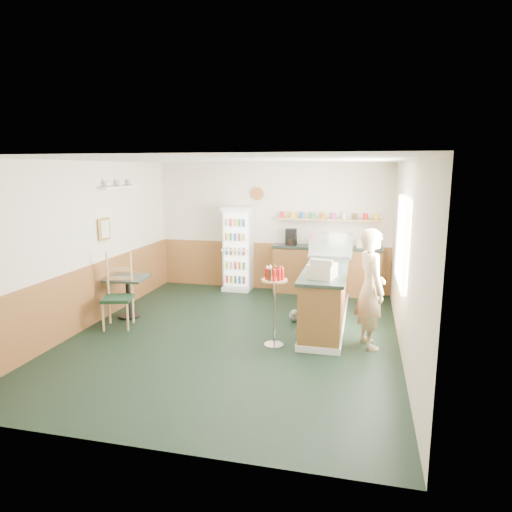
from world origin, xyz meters
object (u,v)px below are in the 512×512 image
(drinks_fridge, at_px, (238,249))
(cash_register, at_px, (322,271))
(display_case, at_px, (331,245))
(cafe_table, at_px, (128,289))
(cafe_chair, at_px, (120,288))
(condiment_stand, at_px, (274,293))
(shopkeeper, at_px, (371,289))

(drinks_fridge, xyz_separation_m, cash_register, (2.04, -2.73, 0.22))
(display_case, distance_m, cafe_table, 3.67)
(cash_register, distance_m, cafe_chair, 3.34)
(condiment_stand, xyz_separation_m, cafe_chair, (-2.65, 0.29, -0.17))
(cafe_table, xyz_separation_m, cafe_chair, (0.09, -0.41, 0.13))
(drinks_fridge, bearing_deg, cafe_table, -121.01)
(shopkeeper, relative_size, cafe_table, 2.40)
(cafe_chair, bearing_deg, drinks_fridge, 48.79)
(cafe_table, bearing_deg, condiment_stand, -14.36)
(cash_register, height_order, shopkeeper, shopkeeper)
(cafe_chair, bearing_deg, display_case, 9.87)
(cash_register, xyz_separation_m, cafe_chair, (-3.31, 0.05, -0.48))
(condiment_stand, bearing_deg, shopkeeper, 12.43)
(condiment_stand, distance_m, cafe_table, 2.84)
(shopkeeper, distance_m, cafe_chair, 4.02)
(condiment_stand, distance_m, cafe_chair, 2.67)
(drinks_fridge, distance_m, display_case, 2.33)
(shopkeeper, xyz_separation_m, cafe_chair, (-4.01, -0.01, -0.24))
(cash_register, bearing_deg, cafe_table, -175.53)
(shopkeeper, bearing_deg, drinks_fridge, 26.53)
(cash_register, bearing_deg, cafe_chair, -168.69)
(shopkeeper, bearing_deg, cafe_chair, 70.97)
(cash_register, xyz_separation_m, condiment_stand, (-0.66, -0.24, -0.30))
(cash_register, xyz_separation_m, shopkeeper, (0.70, 0.06, -0.24))
(cafe_table, bearing_deg, drinks_fridge, 58.99)
(display_case, distance_m, cash_register, 1.65)
(cash_register, relative_size, cafe_table, 0.52)
(condiment_stand, xyz_separation_m, cafe_table, (-2.74, 0.70, -0.30))
(drinks_fridge, relative_size, condiment_stand, 1.52)
(drinks_fridge, relative_size, shopkeeper, 1.02)
(shopkeeper, height_order, condiment_stand, shopkeeper)
(cash_register, height_order, cafe_table, cash_register)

